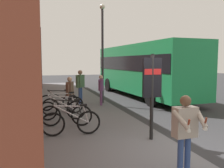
% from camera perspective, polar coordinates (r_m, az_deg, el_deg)
% --- Properties ---
extents(ground, '(60.00, 60.00, 0.00)m').
position_cam_1_polar(ground, '(12.12, 5.20, -5.62)').
color(ground, '#2D2D30').
extents(sidewalk_pavement, '(24.00, 3.50, 0.12)m').
position_cam_1_polar(sidewalk_pavement, '(13.32, -9.20, -4.41)').
color(sidewalk_pavement, slate).
rests_on(sidewalk_pavement, ground).
extents(station_facade, '(22.00, 0.65, 8.33)m').
position_cam_1_polar(station_facade, '(14.12, -18.51, 12.64)').
color(station_facade, brown).
rests_on(station_facade, ground).
extents(bicycle_nearest_sign, '(0.48, 1.77, 0.97)m').
position_cam_1_polar(bicycle_nearest_sign, '(7.28, -9.72, -9.04)').
color(bicycle_nearest_sign, black).
rests_on(bicycle_nearest_sign, sidewalk_pavement).
extents(bicycle_end_of_row, '(0.57, 1.74, 0.97)m').
position_cam_1_polar(bicycle_end_of_row, '(8.31, -10.85, -7.25)').
color(bicycle_end_of_row, black).
rests_on(bicycle_end_of_row, sidewalk_pavement).
extents(bicycle_mid_rack, '(0.48, 1.76, 0.97)m').
position_cam_1_polar(bicycle_mid_rack, '(9.20, -11.82, -6.03)').
color(bicycle_mid_rack, black).
rests_on(bicycle_mid_rack, sidewalk_pavement).
extents(bicycle_leaning_wall, '(0.48, 1.76, 0.97)m').
position_cam_1_polar(bicycle_leaning_wall, '(10.12, -11.59, -4.98)').
color(bicycle_leaning_wall, black).
rests_on(bicycle_leaning_wall, sidewalk_pavement).
extents(bicycle_far_end, '(0.48, 1.77, 0.97)m').
position_cam_1_polar(bicycle_far_end, '(11.07, -12.59, -4.12)').
color(bicycle_far_end, black).
rests_on(bicycle_far_end, sidewalk_pavement).
extents(transit_info_sign, '(0.10, 0.55, 2.40)m').
position_cam_1_polar(transit_info_sign, '(6.69, 9.55, 0.21)').
color(transit_info_sign, black).
rests_on(transit_info_sign, sidewalk_pavement).
extents(city_bus, '(10.62, 3.07, 3.35)m').
position_cam_1_polar(city_bus, '(15.86, 7.23, 3.94)').
color(city_bus, '#1E8C4C').
rests_on(city_bus, ground).
extents(pedestrian_by_facade, '(0.55, 0.50, 1.75)m').
position_cam_1_polar(pedestrian_by_facade, '(12.45, -7.59, 0.17)').
color(pedestrian_by_facade, '#334C8C').
rests_on(pedestrian_by_facade, sidewalk_pavement).
extents(pedestrian_near_bus, '(0.55, 0.38, 1.55)m').
position_cam_1_polar(pedestrian_near_bus, '(10.35, -10.05, -1.61)').
color(pedestrian_near_bus, '#26262D').
rests_on(pedestrian_near_bus, sidewalk_pavement).
extents(pedestrian_crossing_street, '(0.55, 0.36, 1.51)m').
position_cam_1_polar(pedestrian_crossing_street, '(11.98, -2.63, -0.69)').
color(pedestrian_crossing_street, '#723F72').
rests_on(pedestrian_crossing_street, sidewalk_pavement).
extents(tourist_with_hotdogs, '(0.54, 0.61, 1.57)m').
position_cam_1_polar(tourist_with_hotdogs, '(4.75, 17.17, -9.80)').
color(tourist_with_hotdogs, '#334C8C').
rests_on(tourist_with_hotdogs, sidewalk_pavement).
extents(street_lamp, '(0.28, 0.28, 5.15)m').
position_cam_1_polar(street_lamp, '(12.65, -2.29, 9.31)').
color(street_lamp, '#333338').
rests_on(street_lamp, sidewalk_pavement).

